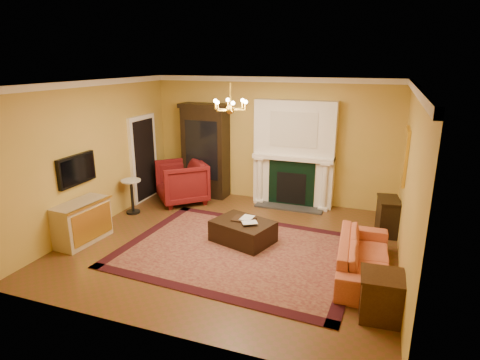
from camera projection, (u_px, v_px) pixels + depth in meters
The scene contains 26 objects.
floor at pixel (231, 244), 7.68m from camera, with size 6.00×5.50×0.02m, color brown.
ceiling at pixel (230, 82), 6.80m from camera, with size 6.00×5.50×0.02m, color silver.
wall_back at pixel (272, 140), 9.73m from camera, with size 6.00×0.02×3.00m, color gold.
wall_front at pixel (147, 225), 4.75m from camera, with size 6.00×0.02×3.00m, color gold.
wall_left at pixel (94, 155), 8.22m from camera, with size 0.02×5.50×3.00m, color gold.
wall_right at pixel (410, 185), 6.26m from camera, with size 0.02×5.50×3.00m, color gold.
fireplace at pixel (294, 156), 9.45m from camera, with size 1.90×0.70×2.50m.
crown_molding at pixel (248, 84), 7.69m from camera, with size 6.00×5.50×0.12m.
doorway at pixel (144, 158), 9.86m from camera, with size 0.08×1.05×2.10m.
tv_panel at pixel (77, 170), 7.70m from camera, with size 0.09×0.95×0.58m.
gilt_mirror at pixel (405, 156), 7.49m from camera, with size 0.06×0.76×1.05m.
chandelier at pixel (230, 106), 6.92m from camera, with size 0.63×0.55×0.53m.
oriental_rug at pixel (238, 251), 7.36m from camera, with size 4.19×3.14×0.02m, color #4B1017.
china_cabinet at pixel (206, 153), 10.12m from camera, with size 1.12×0.51×2.25m, color black.
wingback_armchair at pixel (182, 180), 9.77m from camera, with size 1.09×1.02×1.12m, color maroon.
pedestal_table at pixel (132, 194), 9.09m from camera, with size 0.44×0.44×0.79m.
commode at pixel (82, 222), 7.66m from camera, with size 0.51×1.08×0.80m, color beige.
coral_sofa at pixel (365, 252), 6.48m from camera, with size 2.07×0.60×0.81m, color #CA6040.
end_table at pixel (381, 297), 5.40m from camera, with size 0.53×0.53×0.61m, color #36230E.
console_table at pixel (387, 217), 8.02m from camera, with size 0.37×0.64×0.72m, color black.
leather_ottoman at pixel (243, 231), 7.69m from camera, with size 1.10×0.80×0.41m, color black.
ottoman_tray at pixel (244, 219), 7.70m from camera, with size 0.42×0.32×0.03m, color black.
book_a at pixel (242, 211), 7.69m from camera, with size 0.22×0.03×0.30m, color gray.
book_b at pixel (248, 214), 7.53m from camera, with size 0.20×0.02×0.28m, color gray.
topiary_left at pixel (264, 143), 9.57m from camera, with size 0.16×0.16×0.43m.
topiary_right at pixel (318, 147), 9.15m from camera, with size 0.16×0.16×0.42m.
Camera 1 is at (2.53, -6.52, 3.38)m, focal length 30.00 mm.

